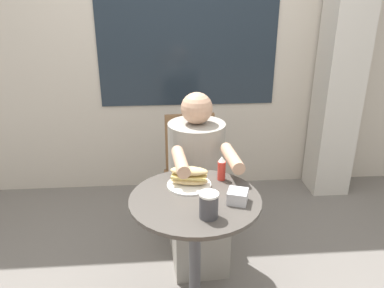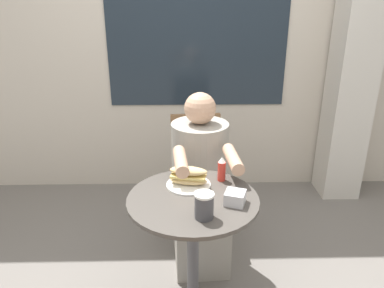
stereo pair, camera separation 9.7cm
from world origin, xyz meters
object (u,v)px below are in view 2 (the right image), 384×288
object	(u,v)px
diner_chair	(197,164)
condiment_bottle	(222,169)
seated_diner	(200,193)
cafe_table	(193,234)
drink_cup	(204,206)
sandwich_on_plate	(188,178)

from	to	relation	value
diner_chair	condiment_bottle	world-z (taller)	condiment_bottle
seated_diner	condiment_bottle	xyz separation A→B (m)	(0.09, -0.32, 0.32)
diner_chair	cafe_table	bearing A→B (deg)	82.32
seated_diner	condiment_bottle	distance (m)	0.47
cafe_table	diner_chair	distance (m)	0.85
cafe_table	drink_cup	xyz separation A→B (m)	(0.04, -0.17, 0.27)
seated_diner	condiment_bottle	bearing A→B (deg)	101.81
seated_diner	drink_cup	bearing A→B (deg)	84.33
seated_diner	condiment_bottle	world-z (taller)	seated_diner
diner_chair	condiment_bottle	xyz separation A→B (m)	(0.10, -0.67, 0.29)
drink_cup	condiment_bottle	size ratio (longest dim) A/B	0.89
condiment_bottle	diner_chair	bearing A→B (deg)	98.84
seated_diner	sandwich_on_plate	size ratio (longest dim) A/B	4.98
sandwich_on_plate	condiment_bottle	xyz separation A→B (m)	(0.17, 0.05, 0.02)
cafe_table	seated_diner	size ratio (longest dim) A/B	0.66
condiment_bottle	seated_diner	bearing A→B (deg)	106.26
sandwich_on_plate	seated_diner	bearing A→B (deg)	78.40
seated_diner	drink_cup	world-z (taller)	seated_diner
diner_chair	sandwich_on_plate	size ratio (longest dim) A/B	3.87
cafe_table	sandwich_on_plate	world-z (taller)	sandwich_on_plate
diner_chair	drink_cup	size ratio (longest dim) A/B	7.41
cafe_table	condiment_bottle	world-z (taller)	condiment_bottle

